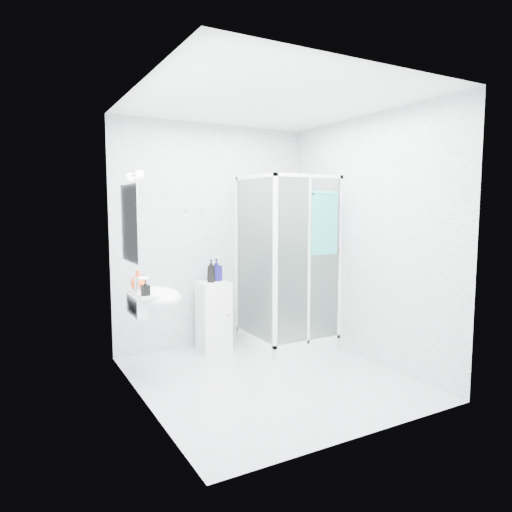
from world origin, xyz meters
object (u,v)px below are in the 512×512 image
shampoo_bottle_a (211,271)px  shampoo_bottle_b (216,270)px  soap_dispenser_black (145,288)px  wall_basin (153,299)px  shower_enclosure (285,309)px  soap_dispenser_orange (138,280)px  storage_cabinet (214,316)px  hand_towel (325,222)px

shampoo_bottle_a → shampoo_bottle_b: size_ratio=1.00×
soap_dispenser_black → wall_basin: bearing=54.2°
shower_enclosure → soap_dispenser_orange: shower_enclosure is taller
shampoo_bottle_a → shampoo_bottle_b: bearing=36.4°
storage_cabinet → shampoo_bottle_a: shampoo_bottle_a is taller
shower_enclosure → soap_dispenser_orange: (-1.75, -0.15, 0.51)m
shower_enclosure → shampoo_bottle_b: (-0.72, 0.33, 0.48)m
wall_basin → storage_cabinet: wall_basin is taller
soap_dispenser_orange → shower_enclosure: bearing=4.8°
hand_towel → wall_basin: bearing=177.4°
wall_basin → hand_towel: hand_towel is taller
shampoo_bottle_a → soap_dispenser_black: 1.20m
shampoo_bottle_b → soap_dispenser_black: (-1.05, -0.81, 0.00)m
shampoo_bottle_a → shampoo_bottle_b: shampoo_bottle_a is taller
shampoo_bottle_b → soap_dispenser_black: bearing=-142.3°
storage_cabinet → shampoo_bottle_a: 0.53m
wall_basin → shampoo_bottle_a: 1.02m
shampoo_bottle_b → shampoo_bottle_a: bearing=-143.6°
soap_dispenser_orange → hand_towel: bearing=-7.2°
shampoo_bottle_b → soap_dispenser_black: shampoo_bottle_b is taller
shower_enclosure → shampoo_bottle_b: shower_enclosure is taller
shower_enclosure → wall_basin: size_ratio=3.57×
hand_towel → soap_dispenser_black: (-2.02, -0.08, -0.55)m
shampoo_bottle_a → soap_dispenser_black: bearing=-142.2°
shampoo_bottle_a → shampoo_bottle_b: 0.12m
storage_cabinet → shampoo_bottle_a: size_ratio=3.11×
shower_enclosure → shampoo_bottle_a: (-0.82, 0.26, 0.48)m
wall_basin → hand_towel: bearing=-2.6°
soap_dispenser_black → soap_dispenser_orange: bearing=86.2°
shower_enclosure → wall_basin: shower_enclosure is taller
hand_towel → soap_dispenser_orange: (-2.00, 0.25, -0.53)m
wall_basin → soap_dispenser_black: size_ratio=4.05×
storage_cabinet → soap_dispenser_black: 1.35m
hand_towel → soap_dispenser_black: hand_towel is taller
storage_cabinet → soap_dispenser_black: size_ratio=5.78×
hand_towel → shower_enclosure: bearing=122.2°
hand_towel → shampoo_bottle_b: 1.34m
shower_enclosure → soap_dispenser_orange: size_ratio=10.81×
shower_enclosure → storage_cabinet: bearing=160.6°
shower_enclosure → shampoo_bottle_a: shower_enclosure is taller
soap_dispenser_orange → soap_dispenser_black: soap_dispenser_orange is taller
shampoo_bottle_b → shower_enclosure: bearing=-24.5°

